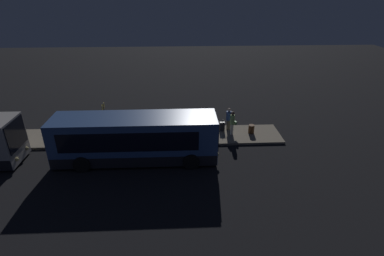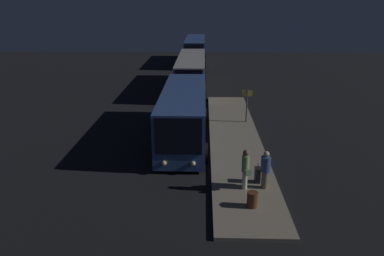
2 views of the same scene
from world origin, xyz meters
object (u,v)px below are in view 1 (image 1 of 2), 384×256
(passenger_waiting, at_px, (232,122))
(suitcase, at_px, (222,126))
(trash_bin, at_px, (251,129))
(bus_lead, at_px, (135,139))
(sign_post, at_px, (104,114))
(passenger_boarding, at_px, (229,118))

(passenger_waiting, height_order, suitcase, passenger_waiting)
(trash_bin, bearing_deg, suitcase, 167.25)
(bus_lead, relative_size, suitcase, 10.89)
(suitcase, height_order, sign_post, sign_post)
(sign_post, bearing_deg, passenger_waiting, -6.35)
(suitcase, relative_size, trash_bin, 1.47)
(bus_lead, xyz_separation_m, trash_bin, (8.29, 3.17, -1.00))
(passenger_waiting, relative_size, sign_post, 0.82)
(passenger_waiting, bearing_deg, sign_post, -116.86)
(passenger_boarding, xyz_separation_m, passenger_waiting, (0.12, -0.88, 0.09))
(sign_post, distance_m, trash_bin, 11.20)
(sign_post, bearing_deg, bus_lead, -55.50)
(passenger_waiting, xyz_separation_m, sign_post, (-9.60, 1.07, 0.39))
(bus_lead, distance_m, suitcase, 7.21)
(bus_lead, relative_size, sign_post, 4.61)
(passenger_boarding, distance_m, sign_post, 9.49)
(passenger_boarding, height_order, passenger_waiting, passenger_waiting)
(sign_post, xyz_separation_m, trash_bin, (11.11, -0.92, -1.10))
(passenger_boarding, xyz_separation_m, trash_bin, (1.63, -0.73, -0.61))
(passenger_boarding, height_order, suitcase, passenger_boarding)
(bus_lead, bearing_deg, sign_post, 124.50)
(suitcase, bearing_deg, passenger_boarding, 24.74)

